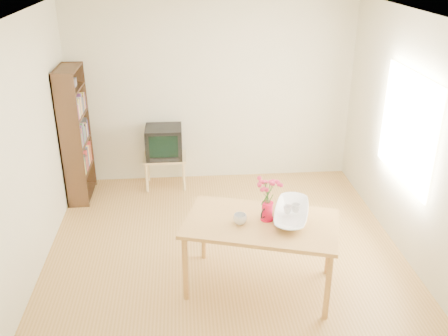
{
  "coord_description": "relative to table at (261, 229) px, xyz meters",
  "views": [
    {
      "loc": [
        -0.42,
        -4.58,
        3.21
      ],
      "look_at": [
        0.0,
        0.3,
        1.0
      ],
      "focal_mm": 40.0,
      "sensor_mm": 36.0,
      "label": 1
    }
  ],
  "objects": [
    {
      "name": "bookshelf",
      "position": [
        -2.15,
        2.19,
        0.17
      ],
      "size": [
        0.28,
        0.7,
        1.8
      ],
      "color": "black",
      "rests_on": "ground"
    },
    {
      "name": "mug",
      "position": [
        -0.21,
        -0.02,
        0.13
      ],
      "size": [
        0.14,
        0.14,
        0.1
      ],
      "primitive_type": "imported",
      "rotation": [
        0.0,
        0.0,
        3.05
      ],
      "color": "white",
      "rests_on": "table"
    },
    {
      "name": "tv_stand",
      "position": [
        -1.0,
        2.41,
        -0.29
      ],
      "size": [
        0.6,
        0.45,
        0.46
      ],
      "color": "tan",
      "rests_on": "ground"
    },
    {
      "name": "flowers",
      "position": [
        0.06,
        0.04,
        0.41
      ],
      "size": [
        0.21,
        0.21,
        0.3
      ],
      "primitive_type": null,
      "color": "#F83A6B",
      "rests_on": "pitcher"
    },
    {
      "name": "pitcher",
      "position": [
        0.06,
        0.04,
        0.16
      ],
      "size": [
        0.15,
        0.18,
        0.19
      ],
      "rotation": [
        0.0,
        0.0,
        -0.68
      ],
      "color": "red",
      "rests_on": "table"
    },
    {
      "name": "room",
      "position": [
        -0.27,
        0.45,
        0.63
      ],
      "size": [
        4.5,
        4.5,
        4.5
      ],
      "color": "#A17539",
      "rests_on": "ground"
    },
    {
      "name": "teacup_a",
      "position": [
        0.27,
        0.08,
        0.26
      ],
      "size": [
        0.1,
        0.1,
        0.07
      ],
      "primitive_type": "imported",
      "rotation": [
        0.0,
        0.0,
        0.65
      ],
      "color": "white",
      "rests_on": "bowl"
    },
    {
      "name": "bowl",
      "position": [
        0.31,
        0.08,
        0.31
      ],
      "size": [
        0.61,
        0.61,
        0.46
      ],
      "primitive_type": "imported",
      "rotation": [
        0.0,
        0.0,
        -0.29
      ],
      "color": "white",
      "rests_on": "table"
    },
    {
      "name": "television",
      "position": [
        -1.0,
        2.43,
        0.01
      ],
      "size": [
        0.5,
        0.47,
        0.44
      ],
      "rotation": [
        0.0,
        0.0,
        -0.0
      ],
      "color": "black",
      "rests_on": "tv_stand"
    },
    {
      "name": "table",
      "position": [
        0.0,
        0.0,
        0.0
      ],
      "size": [
        1.65,
        1.23,
        0.75
      ],
      "rotation": [
        0.0,
        0.0,
        -0.3
      ],
      "color": "#B6803E",
      "rests_on": "ground"
    },
    {
      "name": "teacup_b",
      "position": [
        0.36,
        0.1,
        0.27
      ],
      "size": [
        0.1,
        0.1,
        0.07
      ],
      "primitive_type": "imported",
      "rotation": [
        0.0,
        0.0,
        2.02
      ],
      "color": "white",
      "rests_on": "bowl"
    }
  ]
}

